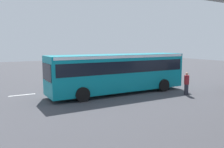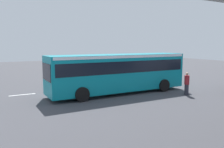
% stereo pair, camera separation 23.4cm
% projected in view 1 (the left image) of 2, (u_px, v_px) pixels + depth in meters
% --- Properties ---
extents(ground, '(80.00, 80.00, 0.00)m').
position_uv_depth(ground, '(124.00, 90.00, 20.19)').
color(ground, '#424247').
extents(city_bus, '(11.54, 2.85, 3.15)m').
position_uv_depth(city_bus, '(119.00, 70.00, 18.86)').
color(city_bus, '#0C8493').
rests_on(city_bus, ground).
extents(pedestrian, '(0.38, 0.38, 1.79)m').
position_uv_depth(pedestrian, '(187.00, 84.00, 18.32)').
color(pedestrian, '#2D2D38').
rests_on(pedestrian, ground).
extents(traffic_sign, '(0.08, 0.60, 2.80)m').
position_uv_depth(traffic_sign, '(61.00, 67.00, 21.17)').
color(traffic_sign, slate).
rests_on(traffic_sign, ground).
extents(lane_dash_leftmost, '(2.00, 0.20, 0.01)m').
position_uv_depth(lane_dash_leftmost, '(173.00, 80.00, 26.21)').
color(lane_dash_leftmost, silver).
rests_on(lane_dash_leftmost, ground).
extents(lane_dash_left, '(2.00, 0.20, 0.01)m').
position_uv_depth(lane_dash_left, '(144.00, 83.00, 24.25)').
color(lane_dash_left, silver).
rests_on(lane_dash_left, ground).
extents(lane_dash_centre, '(2.00, 0.20, 0.01)m').
position_uv_depth(lane_dash_centre, '(111.00, 86.00, 22.28)').
color(lane_dash_centre, silver).
rests_on(lane_dash_centre, ground).
extents(lane_dash_right, '(2.00, 0.20, 0.01)m').
position_uv_depth(lane_dash_right, '(71.00, 90.00, 20.32)').
color(lane_dash_right, silver).
rests_on(lane_dash_right, ground).
extents(lane_dash_rightmost, '(2.00, 0.20, 0.01)m').
position_uv_depth(lane_dash_rightmost, '(22.00, 95.00, 18.36)').
color(lane_dash_rightmost, silver).
rests_on(lane_dash_rightmost, ground).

